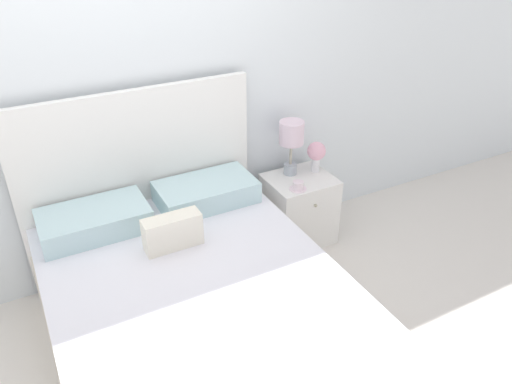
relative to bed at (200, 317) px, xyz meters
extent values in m
plane|color=silver|center=(0.00, 0.96, -0.30)|extent=(12.00, 12.00, 0.00)
cube|color=white|center=(0.00, 1.03, 1.00)|extent=(8.00, 0.06, 2.60)
cube|color=beige|center=(0.00, -0.08, -0.13)|extent=(1.48, 2.09, 0.35)
cube|color=white|center=(0.00, -0.08, 0.15)|extent=(1.45, 2.05, 0.20)
cube|color=white|center=(0.00, 0.94, 0.34)|extent=(1.51, 0.05, 1.28)
cube|color=silver|center=(-0.35, 0.71, 0.31)|extent=(0.62, 0.36, 0.14)
cube|color=silver|center=(0.35, 0.71, 0.31)|extent=(0.62, 0.36, 0.14)
cube|color=white|center=(0.00, 0.35, 0.34)|extent=(0.32, 0.11, 0.19)
cube|color=white|center=(1.09, 0.74, -0.05)|extent=(0.47, 0.40, 0.52)
sphere|color=#B2AD93|center=(1.09, 0.53, 0.10)|extent=(0.02, 0.02, 0.02)
cylinder|color=#A8B2BC|center=(1.06, 0.84, 0.25)|extent=(0.09, 0.09, 0.08)
cylinder|color=#B7B29E|center=(1.06, 0.84, 0.37)|extent=(0.02, 0.02, 0.16)
cylinder|color=silver|center=(1.06, 0.84, 0.53)|extent=(0.17, 0.17, 0.16)
cylinder|color=white|center=(1.25, 0.78, 0.27)|extent=(0.06, 0.06, 0.11)
sphere|color=#EFB2C6|center=(1.25, 0.78, 0.37)|extent=(0.14, 0.14, 0.14)
sphere|color=#609356|center=(1.28, 0.78, 0.34)|extent=(0.06, 0.06, 0.06)
cylinder|color=white|center=(0.99, 0.61, 0.21)|extent=(0.12, 0.12, 0.01)
cylinder|color=white|center=(0.99, 0.61, 0.24)|extent=(0.08, 0.08, 0.05)
camera|label=1|loc=(-0.66, -1.88, 1.93)|focal=35.00mm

